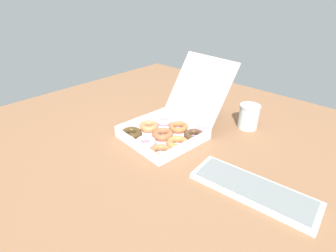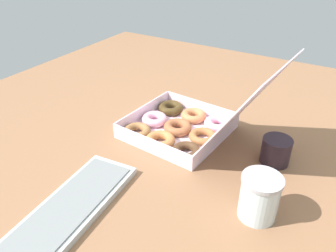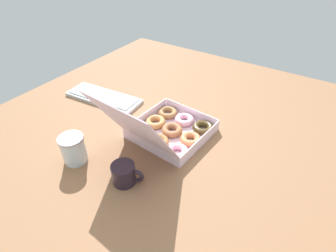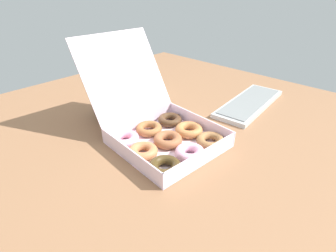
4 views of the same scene
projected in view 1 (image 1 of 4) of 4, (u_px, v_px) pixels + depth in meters
ground_plane at (157, 140)px, 119.07cm from camera, size 180.00×180.00×2.00cm
donut_box at (167, 129)px, 118.89cm from camera, size 34.57×50.28×31.59cm
keyboard at (253, 189)px, 87.66cm from camera, size 42.77×17.99×2.20cm
coffee_mug at (205, 107)px, 138.65cm from camera, size 11.82×8.66×8.06cm
glass_jar at (249, 116)px, 124.96cm from camera, size 9.73×9.73×11.68cm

